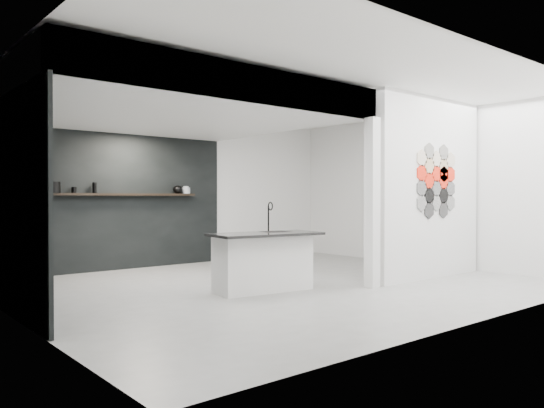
{
  "coord_description": "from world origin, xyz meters",
  "views": [
    {
      "loc": [
        -4.93,
        -5.74,
        1.25
      ],
      "look_at": [
        0.1,
        0.3,
        1.15
      ],
      "focal_mm": 35.0,
      "sensor_mm": 36.0,
      "label": 1
    }
  ],
  "objects": [
    {
      "name": "display_shelf",
      "position": [
        -1.2,
        2.87,
        1.3
      ],
      "size": [
        3.0,
        0.15,
        0.04
      ],
      "primitive_type": "cube",
      "color": "black",
      "rests_on": "bay_clad_back"
    },
    {
      "name": "glass_vase",
      "position": [
        0.15,
        2.87,
        1.39
      ],
      "size": [
        0.11,
        0.11,
        0.14
      ],
      "primitive_type": "cylinder",
      "rotation": [
        0.0,
        0.0,
        -0.15
      ],
      "color": "gray",
      "rests_on": "display_shelf"
    },
    {
      "name": "floor",
      "position": [
        0.0,
        0.0,
        -0.01
      ],
      "size": [
        7.0,
        6.0,
        0.01
      ],
      "primitive_type": "cube",
      "color": "gray"
    },
    {
      "name": "utensil_cup",
      "position": [
        -1.92,
        2.87,
        1.37
      ],
      "size": [
        0.1,
        0.1,
        0.1
      ],
      "primitive_type": "cylinder",
      "rotation": [
        0.0,
        0.0,
        -0.43
      ],
      "color": "black",
      "rests_on": "display_shelf"
    },
    {
      "name": "partition_panel",
      "position": [
        2.23,
        -1.0,
        1.4
      ],
      "size": [
        2.45,
        0.15,
        2.8
      ],
      "primitive_type": "cube",
      "color": "silver",
      "rests_on": "floor"
    },
    {
      "name": "bottle_dark",
      "position": [
        -1.58,
        2.87,
        1.41
      ],
      "size": [
        0.08,
        0.08,
        0.18
      ],
      "primitive_type": "cylinder",
      "rotation": [
        0.0,
        0.0,
        0.18
      ],
      "color": "black",
      "rests_on": "display_shelf"
    },
    {
      "name": "corner_column",
      "position": [
        0.82,
        -1.0,
        1.18
      ],
      "size": [
        0.16,
        0.16,
        2.35
      ],
      "primitive_type": "cube",
      "color": "silver",
      "rests_on": "floor"
    },
    {
      "name": "bulkhead",
      "position": [
        -1.3,
        1.0,
        2.55
      ],
      "size": [
        4.4,
        4.0,
        0.4
      ],
      "primitive_type": "cube",
      "color": "silver",
      "rests_on": "corner_column"
    },
    {
      "name": "kitchen_island",
      "position": [
        -0.52,
        -0.26,
        0.4
      ],
      "size": [
        1.55,
        0.84,
        1.19
      ],
      "rotation": [
        0.0,
        0.0,
        -0.13
      ],
      "color": "silver",
      "rests_on": "floor"
    },
    {
      "name": "bay_clad_back",
      "position": [
        -1.3,
        2.97,
        1.18
      ],
      "size": [
        4.4,
        0.04,
        2.35
      ],
      "primitive_type": "cube",
      "color": "black",
      "rests_on": "floor"
    },
    {
      "name": "fascia_beam",
      "position": [
        -1.3,
        -0.92,
        2.55
      ],
      "size": [
        4.4,
        0.16,
        0.4
      ],
      "primitive_type": "cube",
      "color": "silver",
      "rests_on": "corner_column"
    },
    {
      "name": "hex_tile_cluster",
      "position": [
        2.26,
        -1.09,
        1.5
      ],
      "size": [
        1.04,
        0.02,
        1.16
      ],
      "color": "silver",
      "rests_on": "partition_panel"
    },
    {
      "name": "glass_bowl",
      "position": [
        0.15,
        2.87,
        1.38
      ],
      "size": [
        0.18,
        0.18,
        0.11
      ],
      "primitive_type": "cylinder",
      "rotation": [
        0.0,
        0.0,
        -0.2
      ],
      "color": "gray",
      "rests_on": "display_shelf"
    },
    {
      "name": "kettle",
      "position": [
        -0.02,
        2.87,
        1.4
      ],
      "size": [
        0.23,
        0.23,
        0.15
      ],
      "primitive_type": "ellipsoid",
      "rotation": [
        0.0,
        0.0,
        -0.35
      ],
      "color": "black",
      "rests_on": "display_shelf"
    },
    {
      "name": "wall_basin",
      "position": [
        -3.24,
        0.8,
        0.85
      ],
      "size": [
        0.4,
        0.6,
        0.12
      ],
      "primitive_type": "cube",
      "color": "silver",
      "rests_on": "bay_clad_left"
    },
    {
      "name": "stockpot",
      "position": [
        -2.24,
        2.87,
        1.41
      ],
      "size": [
        0.27,
        0.27,
        0.17
      ],
      "primitive_type": "cylinder",
      "rotation": [
        0.0,
        0.0,
        0.29
      ],
      "color": "black",
      "rests_on": "display_shelf"
    }
  ]
}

